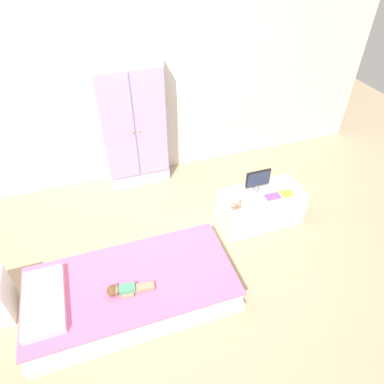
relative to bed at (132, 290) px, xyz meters
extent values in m
cube|color=tan|center=(0.43, 0.34, -0.14)|extent=(10.00, 10.00, 0.02)
cube|color=silver|center=(0.43, 1.92, 1.22)|extent=(6.40, 0.05, 2.70)
cube|color=silver|center=(0.00, 0.00, -0.08)|extent=(1.79, 0.88, 0.11)
cube|color=silver|center=(0.00, 0.00, 0.05)|extent=(1.75, 0.84, 0.14)
cube|color=pink|center=(0.00, 0.00, 0.13)|extent=(1.78, 0.87, 0.02)
cube|color=silver|center=(-0.70, 0.00, 0.17)|extent=(0.32, 0.63, 0.07)
cube|color=#4CA375|center=(-0.04, -0.10, 0.16)|extent=(0.14, 0.09, 0.06)
cube|color=tan|center=(0.11, -0.10, 0.15)|extent=(0.16, 0.05, 0.04)
cube|color=tan|center=(0.10, -0.13, 0.15)|extent=(0.16, 0.05, 0.04)
cube|color=tan|center=(-0.03, -0.05, 0.15)|extent=(0.10, 0.04, 0.03)
cube|color=tan|center=(-0.05, -0.15, 0.15)|extent=(0.10, 0.04, 0.03)
sphere|color=tan|center=(-0.15, -0.09, 0.18)|extent=(0.09, 0.09, 0.09)
sphere|color=brown|center=(-0.16, -0.09, 0.18)|extent=(0.10, 0.10, 0.10)
cube|color=silver|center=(0.42, 1.74, 0.66)|extent=(0.74, 0.27, 1.58)
cube|color=#AF9DC9|center=(0.23, 1.59, 0.70)|extent=(0.35, 0.02, 1.29)
cube|color=#AF9DC9|center=(0.61, 1.59, 0.70)|extent=(0.35, 0.02, 1.29)
sphere|color=gold|center=(0.38, 1.57, 0.66)|extent=(0.02, 0.02, 0.02)
sphere|color=gold|center=(0.46, 1.57, 0.66)|extent=(0.02, 0.02, 0.02)
cube|color=silver|center=(1.53, 0.55, 0.07)|extent=(0.89, 0.42, 0.40)
cylinder|color=#99999E|center=(1.50, 0.62, 0.28)|extent=(0.10, 0.10, 0.01)
cylinder|color=#99999E|center=(1.50, 0.62, 0.31)|extent=(0.02, 0.02, 0.05)
cube|color=black|center=(1.50, 0.62, 0.43)|extent=(0.27, 0.02, 0.18)
cube|color=#28334C|center=(1.50, 0.61, 0.43)|extent=(0.25, 0.01, 0.16)
cube|color=#8E6642|center=(1.17, 0.43, 0.28)|extent=(0.11, 0.01, 0.01)
cube|color=#8E6642|center=(1.17, 0.40, 0.28)|extent=(0.11, 0.01, 0.01)
cube|color=tan|center=(1.17, 0.42, 0.33)|extent=(0.07, 0.03, 0.04)
cylinder|color=tan|center=(1.19, 0.43, 0.30)|extent=(0.01, 0.01, 0.02)
cylinder|color=tan|center=(1.19, 0.41, 0.30)|extent=(0.01, 0.01, 0.02)
cylinder|color=tan|center=(1.14, 0.43, 0.30)|extent=(0.01, 0.01, 0.02)
cylinder|color=tan|center=(1.14, 0.41, 0.30)|extent=(0.01, 0.01, 0.02)
cylinder|color=tan|center=(1.20, 0.42, 0.36)|extent=(0.02, 0.02, 0.02)
sphere|color=tan|center=(1.20, 0.42, 0.38)|extent=(0.04, 0.04, 0.04)
cube|color=#8E51B2|center=(1.60, 0.45, 0.28)|extent=(0.16, 0.09, 0.02)
cube|color=gold|center=(1.77, 0.45, 0.28)|extent=(0.13, 0.11, 0.01)
camera|label=1|loc=(-0.05, -1.82, 2.57)|focal=31.64mm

